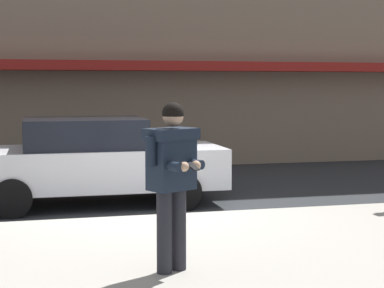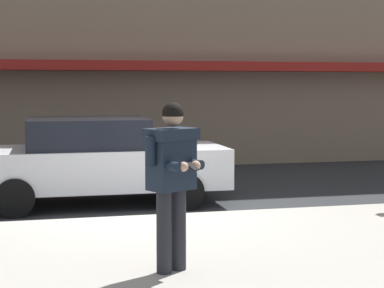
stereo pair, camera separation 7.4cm
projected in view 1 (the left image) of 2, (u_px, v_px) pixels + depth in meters
The scene contains 5 objects.
ground_plane at pixel (143, 221), 10.02m from camera, with size 80.00×80.00×0.00m, color #2B2D30.
sidewalk at pixel (268, 261), 7.50m from camera, with size 32.00×5.30×0.14m, color #A8A399.
curb_paint_line at pixel (204, 217), 10.31m from camera, with size 28.00×0.12×0.01m, color silver.
parked_sedan_mid at pixel (93, 161), 11.33m from camera, with size 4.52×1.96×1.54m.
man_texting_on_phone at pixel (172, 168), 6.73m from camera, with size 0.63×0.65×1.81m.
Camera 1 is at (-1.65, -9.75, 2.12)m, focal length 60.00 mm.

